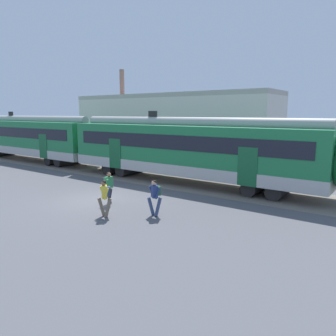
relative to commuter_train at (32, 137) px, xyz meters
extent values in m
plane|color=#515156|center=(16.44, -6.50, -2.25)|extent=(160.00, 160.00, 0.00)
cube|color=slate|center=(6.81, 0.01, -2.25)|extent=(80.00, 4.40, 0.01)
cube|color=#B7B7B2|center=(17.81, 0.01, -1.20)|extent=(18.00, 3.06, 0.70)
cube|color=#1E7542|center=(17.81, 0.01, 0.35)|extent=(18.00, 3.00, 2.40)
cube|color=black|center=(17.81, -1.51, 0.55)|extent=(16.56, 0.03, 0.90)
cube|color=#165731|center=(22.76, -1.51, -0.50)|extent=(1.10, 0.04, 2.10)
cube|color=#165731|center=(12.86, -1.51, -0.50)|extent=(1.10, 0.04, 2.10)
cylinder|color=#9C9C97|center=(17.81, 0.01, 1.73)|extent=(17.64, 0.70, 0.70)
cube|color=black|center=(15.11, 0.01, 2.28)|extent=(0.70, 0.12, 0.40)
cylinder|color=black|center=(24.09, 0.01, -1.80)|extent=(0.90, 2.40, 0.90)
cylinder|color=black|center=(22.69, 0.01, -1.80)|extent=(0.90, 2.40, 0.90)
cylinder|color=black|center=(12.93, 0.01, -1.80)|extent=(0.90, 2.40, 0.90)
cylinder|color=black|center=(11.53, 0.01, -1.80)|extent=(0.90, 2.40, 0.90)
cube|color=#B7B7B2|center=(-0.79, 0.01, -1.20)|extent=(18.00, 3.06, 0.70)
cube|color=#1E7542|center=(-0.79, 0.01, 0.35)|extent=(18.00, 3.00, 2.40)
cube|color=black|center=(-0.79, -1.51, 0.55)|extent=(16.56, 0.03, 0.90)
cube|color=#165731|center=(4.16, -1.51, -0.50)|extent=(1.10, 0.04, 2.10)
cylinder|color=#9C9C97|center=(-0.79, 0.01, 1.73)|extent=(17.64, 0.70, 0.70)
cube|color=black|center=(-3.49, 0.01, 2.28)|extent=(0.70, 0.12, 0.40)
cylinder|color=black|center=(5.49, 0.01, -1.80)|extent=(0.90, 2.40, 0.90)
cylinder|color=black|center=(4.09, 0.01, -1.80)|extent=(0.90, 2.40, 0.90)
cylinder|color=black|center=(-5.67, 0.01, -1.80)|extent=(0.90, 2.40, 0.90)
cylinder|color=#28282D|center=(17.68, -6.72, -1.82)|extent=(0.36, 0.17, 0.87)
cylinder|color=#28282D|center=(17.41, -6.53, -1.82)|extent=(0.36, 0.17, 0.87)
cube|color=#2D7F47|center=(17.55, -6.62, -1.11)|extent=(0.26, 0.37, 0.56)
cylinder|color=#2D7F47|center=(17.48, -6.40, -1.16)|extent=(0.25, 0.10, 0.52)
cylinder|color=#2D7F47|center=(17.62, -6.84, -1.16)|extent=(0.25, 0.10, 0.52)
sphere|color=brown|center=(17.57, -6.62, -0.72)|extent=(0.22, 0.22, 0.22)
sphere|color=black|center=(17.55, -6.62, -0.69)|extent=(0.20, 0.20, 0.20)
cube|color=#235633|center=(17.37, -6.61, -1.09)|extent=(0.17, 0.29, 0.40)
cylinder|color=#6B6051|center=(18.71, -8.21, -1.82)|extent=(0.35, 0.36, 0.87)
cylinder|color=#6B6051|center=(19.04, -8.13, -1.82)|extent=(0.35, 0.36, 0.87)
cube|color=gold|center=(18.88, -8.17, -1.11)|extent=(0.43, 0.42, 0.56)
cylinder|color=gold|center=(19.09, -8.26, -1.16)|extent=(0.23, 0.24, 0.52)
cylinder|color=gold|center=(18.66, -8.08, -1.16)|extent=(0.23, 0.24, 0.52)
sphere|color=brown|center=(18.86, -8.19, -0.72)|extent=(0.22, 0.22, 0.22)
sphere|color=black|center=(18.88, -8.17, -0.69)|extent=(0.20, 0.20, 0.20)
cube|color=navy|center=(19.00, -8.04, -1.09)|extent=(0.31, 0.31, 0.40)
cylinder|color=navy|center=(20.46, -6.85, -1.82)|extent=(0.33, 0.37, 0.87)
cylinder|color=navy|center=(20.77, -6.73, -1.82)|extent=(0.33, 0.37, 0.87)
cube|color=navy|center=(20.62, -6.79, -1.11)|extent=(0.43, 0.41, 0.56)
cylinder|color=navy|center=(20.84, -6.85, -1.16)|extent=(0.22, 0.25, 0.52)
cylinder|color=navy|center=(20.39, -6.72, -1.16)|extent=(0.22, 0.25, 0.52)
sphere|color=tan|center=(20.60, -6.80, -0.72)|extent=(0.22, 0.22, 0.22)
sphere|color=black|center=(20.62, -6.79, -0.69)|extent=(0.20, 0.20, 0.20)
cube|color=#235633|center=(20.72, -6.64, -1.09)|extent=(0.32, 0.29, 0.40)
cube|color=beige|center=(10.43, 8.51, 0.75)|extent=(21.19, 5.00, 6.00)
cube|color=#A7A39B|center=(10.43, 8.51, 3.95)|extent=(21.19, 5.00, 0.40)
cylinder|color=#8C6656|center=(4.07, 8.51, 5.35)|extent=(0.50, 0.50, 3.20)
camera|label=1|loc=(29.47, -17.91, 2.33)|focal=35.00mm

